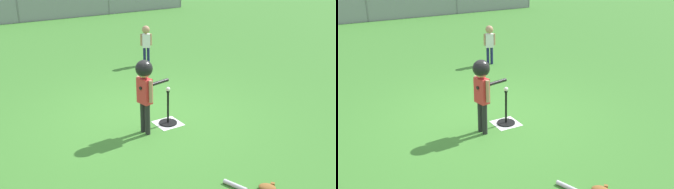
% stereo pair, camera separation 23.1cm
% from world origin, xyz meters
% --- Properties ---
extents(ground_plane, '(60.00, 60.00, 0.00)m').
position_xyz_m(ground_plane, '(0.00, 0.00, 0.00)').
color(ground_plane, '#3D7A2D').
extents(home_plate, '(0.44, 0.44, 0.01)m').
position_xyz_m(home_plate, '(0.17, -0.36, 0.00)').
color(home_plate, white).
rests_on(home_plate, ground_plane).
extents(batting_tee, '(0.32, 0.32, 0.61)m').
position_xyz_m(batting_tee, '(0.17, -0.36, 0.09)').
color(batting_tee, black).
rests_on(batting_tee, ground_plane).
extents(baseball_on_tee, '(0.07, 0.07, 0.07)m').
position_xyz_m(baseball_on_tee, '(0.17, -0.36, 0.65)').
color(baseball_on_tee, white).
rests_on(baseball_on_tee, batting_tee).
extents(batter_child, '(0.64, 0.36, 1.27)m').
position_xyz_m(batter_child, '(-0.33, -0.46, 0.90)').
color(batter_child, '#262626').
rests_on(batter_child, ground_plane).
extents(fielder_deep_right, '(0.29, 0.20, 1.03)m').
position_xyz_m(fielder_deep_right, '(1.60, 2.97, 0.66)').
color(fielder_deep_right, '#191E4C').
rests_on(fielder_deep_right, ground_plane).
extents(spare_bat_silver, '(0.27, 0.66, 0.06)m').
position_xyz_m(spare_bat_silver, '(-0.07, -2.49, 0.03)').
color(spare_bat_silver, silver).
rests_on(spare_bat_silver, ground_plane).
extents(outfield_fence, '(16.06, 0.06, 1.15)m').
position_xyz_m(outfield_fence, '(0.00, 10.84, 0.62)').
color(outfield_fence, slate).
rests_on(outfield_fence, ground_plane).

